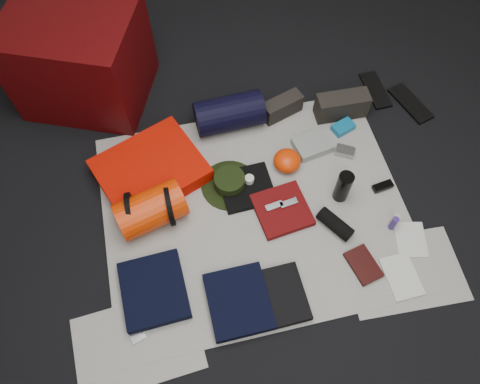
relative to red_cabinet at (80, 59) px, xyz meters
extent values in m
cube|color=black|center=(0.78, -1.03, -0.30)|extent=(4.50, 4.50, 0.02)
cube|color=beige|center=(0.78, -1.03, -0.28)|extent=(1.60, 1.30, 0.01)
cube|color=beige|center=(0.08, -1.58, -0.28)|extent=(0.61, 0.44, 0.00)
cube|color=beige|center=(1.43, -1.53, -0.28)|extent=(0.60, 0.43, 0.00)
cube|color=#440506|center=(0.00, 0.00, 0.00)|extent=(0.86, 0.79, 0.57)
cube|color=red|center=(0.27, -0.68, -0.23)|extent=(0.67, 0.62, 0.10)
cylinder|color=red|center=(0.24, -0.95, -0.18)|extent=(0.39, 0.29, 0.20)
cylinder|color=black|center=(0.14, -0.95, -0.17)|extent=(0.02, 0.22, 0.22)
cylinder|color=black|center=(0.34, -0.95, -0.17)|extent=(0.03, 0.22, 0.22)
cylinder|color=black|center=(0.77, -0.44, -0.18)|extent=(0.40, 0.22, 0.20)
cylinder|color=black|center=(0.68, -0.85, -0.28)|extent=(0.33, 0.33, 0.01)
cylinder|color=black|center=(0.68, -0.85, -0.23)|extent=(0.17, 0.17, 0.08)
cube|color=black|center=(1.09, -0.43, -0.22)|extent=(0.26, 0.16, 0.12)
cube|color=black|center=(1.44, -0.51, -0.20)|extent=(0.31, 0.12, 0.15)
cube|color=black|center=(1.71, -0.38, -0.28)|extent=(0.11, 0.29, 0.02)
cube|color=black|center=(1.89, -0.53, -0.28)|extent=(0.20, 0.33, 0.02)
cube|color=black|center=(0.19, -1.35, -0.25)|extent=(0.32, 0.36, 0.05)
cube|color=black|center=(0.58, -1.50, -0.25)|extent=(0.29, 0.33, 0.05)
cube|color=black|center=(0.78, -1.52, -0.26)|extent=(0.26, 0.29, 0.05)
cube|color=black|center=(0.77, -0.89, -0.27)|extent=(0.29, 0.27, 0.03)
cube|color=#5B090A|center=(0.92, -1.07, -0.26)|extent=(0.30, 0.30, 0.04)
ellipsoid|color=red|center=(1.02, -0.79, -0.23)|extent=(0.17, 0.17, 0.10)
cube|color=gray|center=(1.20, -0.71, -0.26)|extent=(0.23, 0.18, 0.05)
cylinder|color=black|center=(1.25, -1.05, -0.18)|extent=(0.09, 0.09, 0.21)
cylinder|color=black|center=(1.16, -1.22, -0.24)|extent=(0.17, 0.21, 0.08)
cube|color=#9D9EA1|center=(1.37, -0.79, -0.26)|extent=(0.12, 0.11, 0.04)
cube|color=#0F6591|center=(1.42, -0.62, -0.26)|extent=(0.15, 0.12, 0.04)
cylinder|color=navy|center=(1.46, -1.29, -0.23)|extent=(0.03, 0.03, 0.10)
cylinder|color=#A7ABA6|center=(1.47, -1.27, -0.23)|extent=(0.04, 0.04, 0.10)
cube|color=black|center=(1.24, -1.45, -0.27)|extent=(0.16, 0.21, 0.03)
cube|color=beige|center=(1.41, -1.55, -0.27)|extent=(0.16, 0.23, 0.01)
cube|color=beige|center=(1.53, -1.38, -0.28)|extent=(0.19, 0.23, 0.01)
cube|color=black|center=(1.50, -1.05, -0.27)|extent=(0.12, 0.06, 0.03)
cube|color=#9D9EA1|center=(0.08, -1.54, -0.27)|extent=(0.09, 0.09, 0.01)
cylinder|color=silver|center=(0.79, -0.86, -0.24)|extent=(0.05, 0.05, 0.04)
cube|color=#9D9EA1|center=(0.88, -1.05, -0.24)|extent=(0.10, 0.05, 0.01)
cube|color=#9D9EA1|center=(0.96, -1.05, -0.24)|extent=(0.10, 0.05, 0.01)
camera|label=1|loc=(0.45, -2.10, 1.97)|focal=35.00mm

